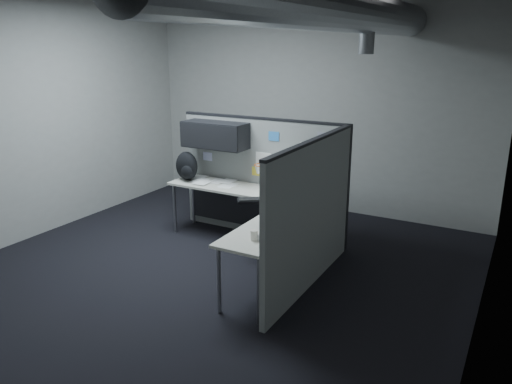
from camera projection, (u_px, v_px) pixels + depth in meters
The scene contains 12 objects.
room at pixel (258, 91), 5.00m from camera, with size 5.62×5.62×3.22m.
partition_back at pixel (249, 164), 6.72m from camera, with size 2.44×0.42×1.63m.
partition_right at pixel (312, 214), 5.29m from camera, with size 0.07×2.23×1.63m.
desk at pixel (256, 206), 6.20m from camera, with size 2.31×2.11×0.73m.
monitor at pixel (312, 180), 6.08m from camera, with size 0.51×0.51×0.43m.
keyboard at pixel (257, 200), 5.99m from camera, with size 0.49×0.42×0.04m.
mouse at pixel (283, 214), 5.51m from camera, with size 0.25×0.26×0.04m.
phone at pixel (269, 223), 5.18m from camera, with size 0.26×0.27×0.10m.
bottles at pixel (265, 237), 4.82m from camera, with size 0.12×0.15×0.07m.
cup at pixel (254, 235), 4.81m from camera, with size 0.07×0.07×0.10m, color silver.
papers at pixel (212, 181), 6.85m from camera, with size 0.77×0.51×0.02m.
backpack at pixel (187, 167), 6.88m from camera, with size 0.38×0.34×0.40m.
Camera 1 is at (3.01, -4.45, 2.55)m, focal length 35.00 mm.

